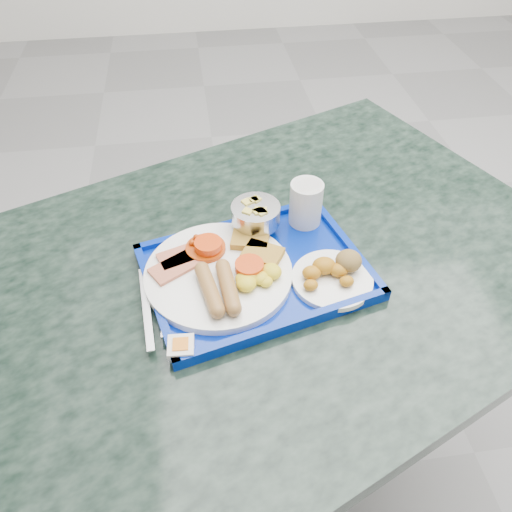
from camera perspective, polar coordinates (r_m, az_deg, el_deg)
The scene contains 10 objects.
floor at distance 2.12m, azimuth 16.16°, elevation -4.24°, with size 6.00×6.00×0.00m, color gray.
table at distance 1.14m, azimuth -0.31°, elevation -8.97°, with size 1.56×1.33×0.83m.
tray at distance 0.96m, azimuth 0.00°, elevation -1.94°, with size 0.47×0.39×0.02m.
main_plate at distance 0.94m, azimuth -3.71°, elevation -1.72°, with size 0.28×0.28×0.04m.
bread_plate at distance 0.95m, azimuth 8.88°, elevation -1.97°, with size 0.15×0.15×0.05m.
fruit_bowl at distance 1.01m, azimuth -0.04°, elevation 4.73°, with size 0.10×0.10×0.07m.
juice_cup at distance 1.04m, azimuth 5.73°, elevation 6.14°, with size 0.07×0.07×0.10m.
spoon at distance 0.96m, azimuth -10.56°, elevation -2.45°, with size 0.03×0.19×0.01m.
knife at distance 0.92m, azimuth -12.42°, elevation -5.77°, with size 0.01×0.19×0.00m, color #AFAFB1.
jam_packet at distance 0.85m, azimuth -8.57°, elevation -10.23°, with size 0.05×0.05×0.02m.
Camera 1 is at (-0.77, -1.25, 1.53)m, focal length 35.00 mm.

